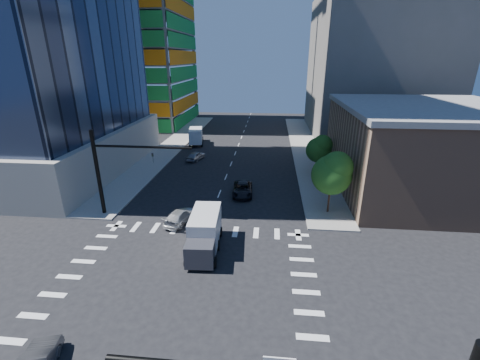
# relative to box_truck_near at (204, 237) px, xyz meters

# --- Properties ---
(ground) EXTENTS (160.00, 160.00, 0.00)m
(ground) POSITION_rel_box_truck_near_xyz_m (-0.67, -5.52, -1.40)
(ground) COLOR black
(ground) RESTS_ON ground
(road_markings) EXTENTS (20.00, 20.00, 0.01)m
(road_markings) POSITION_rel_box_truck_near_xyz_m (-0.67, -5.52, -1.39)
(road_markings) COLOR silver
(road_markings) RESTS_ON ground
(sidewalk_ne) EXTENTS (5.00, 60.00, 0.15)m
(sidewalk_ne) POSITION_rel_box_truck_near_xyz_m (11.83, 34.48, -1.32)
(sidewalk_ne) COLOR gray
(sidewalk_ne) RESTS_ON ground
(sidewalk_nw) EXTENTS (5.00, 60.00, 0.15)m
(sidewalk_nw) POSITION_rel_box_truck_near_xyz_m (-13.17, 34.48, -1.32)
(sidewalk_nw) COLOR gray
(sidewalk_nw) RESTS_ON ground
(construction_building) EXTENTS (25.16, 34.50, 70.60)m
(construction_building) POSITION_rel_box_truck_near_xyz_m (-28.09, 56.40, 23.21)
(construction_building) COLOR slate
(construction_building) RESTS_ON ground
(commercial_building) EXTENTS (20.50, 22.50, 10.60)m
(commercial_building) POSITION_rel_box_truck_near_xyz_m (24.33, 16.48, 3.92)
(commercial_building) COLOR #956E56
(commercial_building) RESTS_ON ground
(bg_building_ne) EXTENTS (24.00, 30.00, 28.00)m
(bg_building_ne) POSITION_rel_box_truck_near_xyz_m (26.33, 49.48, 12.60)
(bg_building_ne) COLOR #64605A
(bg_building_ne) RESTS_ON ground
(signal_mast_nw) EXTENTS (10.20, 0.40, 9.00)m
(signal_mast_nw) POSITION_rel_box_truck_near_xyz_m (-10.67, 5.98, 4.10)
(signal_mast_nw) COLOR black
(signal_mast_nw) RESTS_ON sidewalk_nw
(tree_south) EXTENTS (4.16, 4.16, 6.82)m
(tree_south) POSITION_rel_box_truck_near_xyz_m (11.96, 8.38, 3.29)
(tree_south) COLOR #382316
(tree_south) RESTS_ON sidewalk_ne
(tree_north) EXTENTS (3.54, 3.52, 5.78)m
(tree_north) POSITION_rel_box_truck_near_xyz_m (12.26, 20.38, 2.59)
(tree_north) COLOR #382316
(tree_north) RESTS_ON sidewalk_ne
(car_nb_far) EXTENTS (2.60, 5.15, 1.40)m
(car_nb_far) POSITION_rel_box_truck_near_xyz_m (2.21, 12.55, -0.70)
(car_nb_far) COLOR black
(car_nb_far) RESTS_ON ground
(car_sb_near) EXTENTS (2.84, 4.84, 1.32)m
(car_sb_near) POSITION_rel_box_truck_near_xyz_m (-3.52, 4.96, -0.74)
(car_sb_near) COLOR silver
(car_sb_near) RESTS_ON ground
(car_sb_mid) EXTENTS (2.73, 4.47, 1.42)m
(car_sb_mid) POSITION_rel_box_truck_near_xyz_m (-6.67, 25.98, -0.69)
(car_sb_mid) COLOR #A4A5AB
(car_sb_mid) RESTS_ON ground
(box_truck_near) EXTENTS (2.90, 6.16, 3.16)m
(box_truck_near) POSITION_rel_box_truck_near_xyz_m (0.00, 0.00, 0.00)
(box_truck_near) COLOR black
(box_truck_near) RESTS_ON ground
(box_truck_far) EXTENTS (3.57, 6.34, 3.14)m
(box_truck_far) POSITION_rel_box_truck_near_xyz_m (-8.97, 36.45, -0.01)
(box_truck_far) COLOR black
(box_truck_far) RESTS_ON ground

